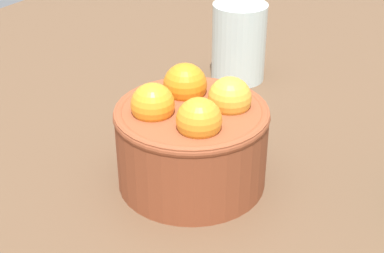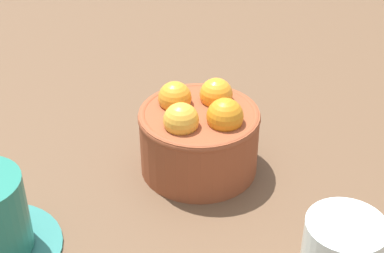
% 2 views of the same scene
% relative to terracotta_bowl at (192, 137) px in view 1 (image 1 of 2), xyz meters
% --- Properties ---
extents(ground_plane, '(1.53, 1.05, 0.04)m').
position_rel_terracotta_bowl_xyz_m(ground_plane, '(-0.00, -0.00, -0.06)').
color(ground_plane, brown).
extents(terracotta_bowl, '(0.13, 0.13, 0.10)m').
position_rel_terracotta_bowl_xyz_m(terracotta_bowl, '(0.00, 0.00, 0.00)').
color(terracotta_bowl, brown).
rests_on(terracotta_bowl, ground_plane).
extents(water_glass, '(0.06, 0.06, 0.09)m').
position_rel_terracotta_bowl_xyz_m(water_glass, '(0.21, 0.07, 0.00)').
color(water_glass, silver).
rests_on(water_glass, ground_plane).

